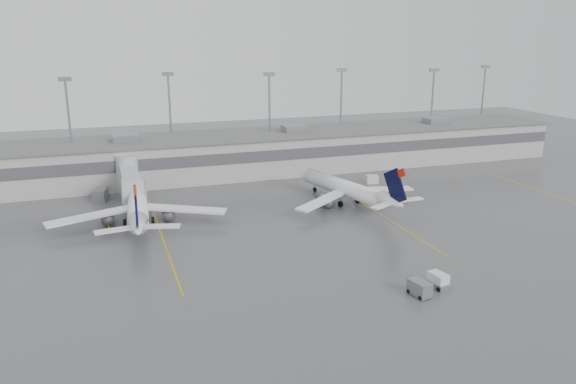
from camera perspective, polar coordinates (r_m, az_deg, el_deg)
name	(u,v)px	position (r m, az deg, el deg)	size (l,w,h in m)	color
ground	(340,288)	(66.35, 5.26, -9.72)	(260.00, 260.00, 0.00)	#4B4B4D
terminal	(227,154)	(117.69, -6.24, 3.83)	(152.00, 17.00, 9.45)	#A4A49F
light_masts	(220,113)	(121.90, -6.96, 7.97)	(142.40, 8.00, 20.60)	gray
jet_bridge_right	(129,178)	(103.25, -15.85, 1.42)	(4.00, 17.20, 7.00)	#AAADB0
stand_markings	(277,224)	(87.12, -1.17, -3.27)	(105.25, 40.00, 0.01)	#C4970B
jet_mid_left	(138,205)	(89.49, -15.02, -1.26)	(26.95, 30.29, 9.80)	white
jet_mid_right	(348,189)	(96.78, 6.10, 0.34)	(24.03, 27.28, 9.01)	white
baggage_tug	(438,282)	(68.38, 14.99, -8.79)	(2.17, 2.95, 1.74)	silver
baggage_cart	(420,288)	(65.74, 13.22, -9.48)	(2.01, 2.95, 1.75)	slate
gse_uld_b	(129,199)	(101.21, -15.83, -0.69)	(2.11, 1.41, 1.50)	silver
gse_uld_c	(372,179)	(111.52, 8.55, 1.28)	(2.25, 1.50, 1.60)	silver
gse_loader	(101,195)	(104.45, -18.49, -0.25)	(2.06, 3.30, 2.06)	slate
cone_b	(109,227)	(89.07, -17.75, -3.38)	(0.45, 0.45, 0.72)	orange
cone_c	(314,205)	(95.77, 2.69, -1.29)	(0.41, 0.41, 0.65)	orange
cone_d	(458,178)	(118.04, 16.86, 1.35)	(0.43, 0.43, 0.69)	orange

